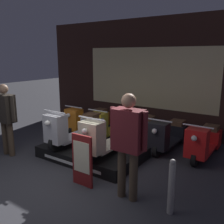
{
  "coord_description": "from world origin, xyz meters",
  "views": [
    {
      "loc": [
        3.19,
        -2.48,
        2.19
      ],
      "look_at": [
        -0.02,
        2.21,
        0.89
      ],
      "focal_mm": 40.0,
      "sensor_mm": 36.0,
      "label": 1
    }
  ],
  "objects_px": {
    "street_bollard": "(171,187)",
    "person_left_browsing": "(6,114)",
    "scooter_display_right": "(110,136)",
    "scooter_backrow_1": "(111,124)",
    "person_right_browsing": "(128,138)",
    "scooter_backrow_3": "(168,135)",
    "price_sign_board": "(82,160)",
    "scooter_display_left": "(75,128)",
    "scooter_backrow_2": "(138,129)",
    "scooter_backrow_0": "(88,120)",
    "scooter_backrow_4": "(204,142)"
  },
  "relations": [
    {
      "from": "scooter_backrow_3",
      "to": "price_sign_board",
      "type": "relative_size",
      "value": 1.82
    },
    {
      "from": "scooter_display_right",
      "to": "scooter_backrow_4",
      "type": "distance_m",
      "value": 2.08
    },
    {
      "from": "scooter_display_right",
      "to": "scooter_backrow_3",
      "type": "bearing_deg",
      "value": 64.34
    },
    {
      "from": "person_left_browsing",
      "to": "street_bollard",
      "type": "distance_m",
      "value": 3.83
    },
    {
      "from": "scooter_backrow_0",
      "to": "price_sign_board",
      "type": "height_order",
      "value": "price_sign_board"
    },
    {
      "from": "scooter_backrow_3",
      "to": "person_left_browsing",
      "type": "distance_m",
      "value": 3.71
    },
    {
      "from": "scooter_display_left",
      "to": "street_bollard",
      "type": "height_order",
      "value": "scooter_display_left"
    },
    {
      "from": "scooter_backrow_1",
      "to": "scooter_backrow_2",
      "type": "distance_m",
      "value": 0.82
    },
    {
      "from": "scooter_backrow_4",
      "to": "scooter_backrow_1",
      "type": "bearing_deg",
      "value": 180.0
    },
    {
      "from": "scooter_backrow_2",
      "to": "scooter_backrow_3",
      "type": "bearing_deg",
      "value": 0.0
    },
    {
      "from": "price_sign_board",
      "to": "person_left_browsing",
      "type": "bearing_deg",
      "value": 177.42
    },
    {
      "from": "scooter_display_left",
      "to": "scooter_backrow_3",
      "type": "height_order",
      "value": "scooter_display_left"
    },
    {
      "from": "person_left_browsing",
      "to": "price_sign_board",
      "type": "height_order",
      "value": "person_left_browsing"
    },
    {
      "from": "scooter_backrow_0",
      "to": "street_bollard",
      "type": "distance_m",
      "value": 4.16
    },
    {
      "from": "person_left_browsing",
      "to": "street_bollard",
      "type": "height_order",
      "value": "person_left_browsing"
    },
    {
      "from": "scooter_display_right",
      "to": "person_right_browsing",
      "type": "bearing_deg",
      "value": -43.74
    },
    {
      "from": "scooter_backrow_2",
      "to": "scooter_backrow_4",
      "type": "xyz_separation_m",
      "value": [
        1.64,
        0.0,
        0.0
      ]
    },
    {
      "from": "scooter_backrow_1",
      "to": "person_right_browsing",
      "type": "distance_m",
      "value": 3.1
    },
    {
      "from": "scooter_backrow_1",
      "to": "scooter_backrow_2",
      "type": "height_order",
      "value": "same"
    },
    {
      "from": "street_bollard",
      "to": "scooter_display_left",
      "type": "bearing_deg",
      "value": 160.74
    },
    {
      "from": "scooter_backrow_3",
      "to": "scooter_display_left",
      "type": "bearing_deg",
      "value": -139.1
    },
    {
      "from": "scooter_backrow_3",
      "to": "price_sign_board",
      "type": "xyz_separation_m",
      "value": [
        -0.55,
        -2.45,
        0.11
      ]
    },
    {
      "from": "street_bollard",
      "to": "person_left_browsing",
      "type": "bearing_deg",
      "value": -179.9
    },
    {
      "from": "scooter_display_left",
      "to": "scooter_backrow_3",
      "type": "xyz_separation_m",
      "value": [
        1.64,
        1.42,
        -0.24
      ]
    },
    {
      "from": "scooter_display_left",
      "to": "street_bollard",
      "type": "relative_size",
      "value": 2.01
    },
    {
      "from": "scooter_display_left",
      "to": "scooter_backrow_1",
      "type": "distance_m",
      "value": 1.44
    },
    {
      "from": "scooter_display_left",
      "to": "price_sign_board",
      "type": "height_order",
      "value": "scooter_display_left"
    },
    {
      "from": "scooter_backrow_0",
      "to": "scooter_backrow_3",
      "type": "distance_m",
      "value": 2.46
    },
    {
      "from": "scooter_display_right",
      "to": "person_right_browsing",
      "type": "height_order",
      "value": "person_right_browsing"
    },
    {
      "from": "scooter_backrow_0",
      "to": "person_right_browsing",
      "type": "relative_size",
      "value": 1.0
    },
    {
      "from": "scooter_backrow_2",
      "to": "scooter_backrow_0",
      "type": "bearing_deg",
      "value": 180.0
    },
    {
      "from": "scooter_display_left",
      "to": "scooter_backrow_2",
      "type": "distance_m",
      "value": 1.66
    },
    {
      "from": "scooter_display_right",
      "to": "person_left_browsing",
      "type": "bearing_deg",
      "value": -156.51
    },
    {
      "from": "scooter_backrow_4",
      "to": "scooter_display_right",
      "type": "bearing_deg",
      "value": -136.59
    },
    {
      "from": "scooter_display_left",
      "to": "scooter_display_right",
      "type": "xyz_separation_m",
      "value": [
        0.96,
        0.0,
        0.0
      ]
    },
    {
      "from": "price_sign_board",
      "to": "street_bollard",
      "type": "distance_m",
      "value": 1.53
    },
    {
      "from": "scooter_backrow_1",
      "to": "price_sign_board",
      "type": "distance_m",
      "value": 2.68
    },
    {
      "from": "scooter_backrow_3",
      "to": "person_left_browsing",
      "type": "xyz_separation_m",
      "value": [
        -2.81,
        -2.34,
        0.6
      ]
    },
    {
      "from": "scooter_backrow_1",
      "to": "scooter_backrow_3",
      "type": "height_order",
      "value": "same"
    },
    {
      "from": "scooter_display_right",
      "to": "scooter_backrow_4",
      "type": "relative_size",
      "value": 1.0
    },
    {
      "from": "scooter_backrow_1",
      "to": "person_left_browsing",
      "type": "bearing_deg",
      "value": -116.5
    },
    {
      "from": "scooter_backrow_3",
      "to": "person_right_browsing",
      "type": "relative_size",
      "value": 1.0
    },
    {
      "from": "scooter_display_right",
      "to": "street_bollard",
      "type": "height_order",
      "value": "scooter_display_right"
    },
    {
      "from": "person_left_browsing",
      "to": "price_sign_board",
      "type": "relative_size",
      "value": 1.75
    },
    {
      "from": "scooter_display_left",
      "to": "scooter_backrow_4",
      "type": "xyz_separation_m",
      "value": [
        2.46,
        1.42,
        -0.24
      ]
    },
    {
      "from": "scooter_display_left",
      "to": "scooter_backrow_1",
      "type": "xyz_separation_m",
      "value": [
        0.0,
        1.42,
        -0.24
      ]
    },
    {
      "from": "scooter_backrow_1",
      "to": "person_right_browsing",
      "type": "relative_size",
      "value": 1.0
    },
    {
      "from": "scooter_backrow_0",
      "to": "street_bollard",
      "type": "xyz_separation_m",
      "value": [
        3.44,
        -2.34,
        0.06
      ]
    },
    {
      "from": "scooter_backrow_1",
      "to": "scooter_backrow_4",
      "type": "distance_m",
      "value": 2.46
    },
    {
      "from": "scooter_backrow_2",
      "to": "scooter_backrow_4",
      "type": "bearing_deg",
      "value": 0.0
    }
  ]
}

